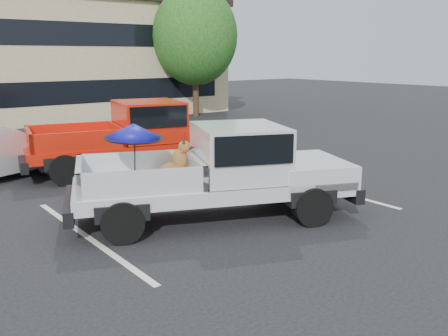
{
  "coord_description": "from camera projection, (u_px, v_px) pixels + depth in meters",
  "views": [
    {
      "loc": [
        -6.26,
        -6.28,
        3.23
      ],
      "look_at": [
        -1.06,
        0.46,
        1.3
      ],
      "focal_mm": 40.0,
      "sensor_mm": 36.0,
      "label": 1
    }
  ],
  "objects": [
    {
      "name": "silver_pickup",
      "position": [
        228.0,
        167.0,
        9.96
      ],
      "size": [
        6.01,
        3.99,
        2.06
      ],
      "rotation": [
        0.0,
        0.0,
        -0.39
      ],
      "color": "black",
      "rests_on": "ground"
    },
    {
      "name": "red_pickup",
      "position": [
        143.0,
        133.0,
        14.24
      ],
      "size": [
        6.25,
        3.31,
        1.96
      ],
      "rotation": [
        0.0,
        0.0,
        -0.22
      ],
      "color": "black",
      "rests_on": "ground"
    },
    {
      "name": "tree_back",
      "position": [
        80.0,
        35.0,
        30.43
      ],
      "size": [
        4.68,
        4.68,
        7.11
      ],
      "color": "#332114",
      "rests_on": "ground"
    },
    {
      "name": "motel_building",
      "position": [
        30.0,
        56.0,
        25.99
      ],
      "size": [
        20.4,
        8.4,
        6.3
      ],
      "color": "tan",
      "rests_on": "ground"
    },
    {
      "name": "stripe_right",
      "position": [
        314.0,
        186.0,
        12.62
      ],
      "size": [
        0.12,
        5.0,
        0.01
      ],
      "primitive_type": "cube",
      "color": "silver",
      "rests_on": "ground"
    },
    {
      "name": "ground",
      "position": [
        284.0,
        233.0,
        9.29
      ],
      "size": [
        90.0,
        90.0,
        0.0
      ],
      "primitive_type": "plane",
      "color": "black",
      "rests_on": "ground"
    },
    {
      "name": "stripe_left",
      "position": [
        88.0,
        237.0,
        9.05
      ],
      "size": [
        0.12,
        5.0,
        0.01
      ],
      "primitive_type": "cube",
      "color": "silver",
      "rests_on": "ground"
    },
    {
      "name": "tree_right",
      "position": [
        195.0,
        36.0,
        26.08
      ],
      "size": [
        4.46,
        4.46,
        6.78
      ],
      "color": "#332114",
      "rests_on": "ground"
    }
  ]
}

